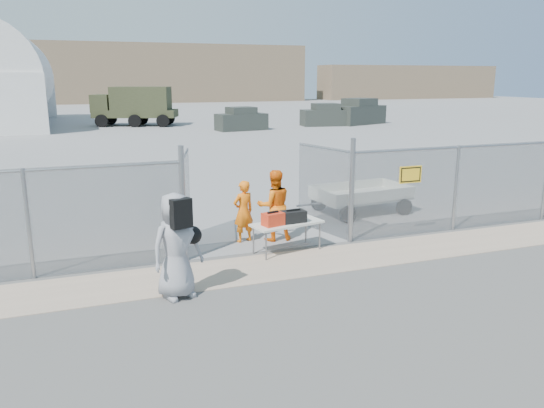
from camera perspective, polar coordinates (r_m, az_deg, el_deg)
name	(u,v)px	position (r m, az deg, el deg)	size (l,w,h in m)	color
ground	(307,281)	(10.42, 3.81, -8.31)	(160.00, 160.00, 0.00)	#595959
tarmac_inside	(123,121)	(51.14, -15.73, 8.64)	(160.00, 80.00, 0.01)	gray
dirt_strip	(288,264)	(11.28, 1.75, -6.52)	(44.00, 1.60, 0.01)	tan
distant_hills	(135,73)	(87.30, -14.57, 13.46)	(140.00, 6.00, 9.00)	#7F684F
chain_link_fence	(272,204)	(11.86, 0.00, 0.00)	(40.00, 0.20, 2.20)	gray
folding_table	(287,237)	(12.01, 1.62, -3.58)	(1.62, 0.68, 0.69)	silver
orange_bag	(273,219)	(11.64, 0.11, -1.64)	(0.45, 0.30, 0.28)	red
black_duffel	(293,216)	(11.90, 2.30, -1.35)	(0.55, 0.32, 0.26)	black
security_worker_left	(243,212)	(12.63, -3.09, -0.81)	(0.55, 0.36, 1.50)	orange
security_worker_right	(274,205)	(12.73, 0.24, -0.16)	(0.84, 0.66, 1.73)	orange
visitor	(176,246)	(9.55, -10.24, -4.44)	(0.94, 0.61, 1.92)	gray
utility_trailer	(361,198)	(15.65, 9.56, 0.59)	(3.52, 1.82, 0.85)	silver
military_truck	(135,106)	(45.11, -14.49, 10.12)	(6.57, 2.43, 3.14)	#353A21
parked_vehicle_near	(241,119)	(40.06, -3.32, 9.11)	(3.72, 1.68, 1.68)	#323731
parked_vehicle_mid	(326,115)	(44.03, 5.78, 9.51)	(3.91, 1.77, 1.77)	#323731
parked_vehicle_far	(359,112)	(45.88, 9.36, 9.77)	(4.66, 2.11, 2.11)	#323731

